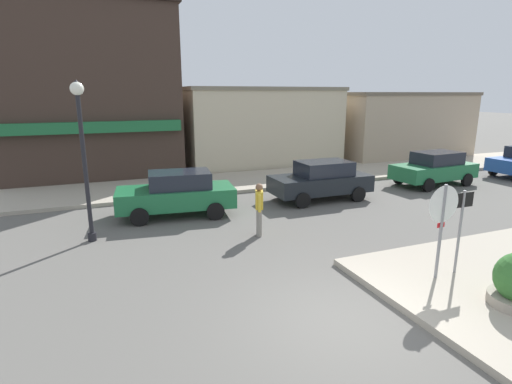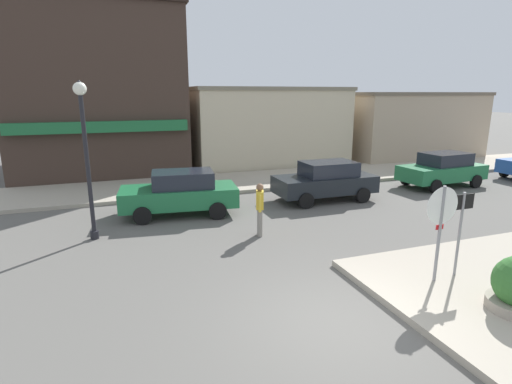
# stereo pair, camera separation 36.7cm
# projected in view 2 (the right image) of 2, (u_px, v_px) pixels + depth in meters

# --- Properties ---
(ground_plane) EXTENTS (160.00, 160.00, 0.00)m
(ground_plane) POSITION_uv_depth(u_px,v_px,m) (339.00, 324.00, 7.43)
(ground_plane) COLOR #5B5954
(kerb_far) EXTENTS (80.00, 4.00, 0.15)m
(kerb_far) POSITION_uv_depth(u_px,v_px,m) (201.00, 185.00, 18.47)
(kerb_far) COLOR #A89E8C
(kerb_far) RESTS_ON ground
(stop_sign) EXTENTS (0.82, 0.07, 2.30)m
(stop_sign) POSITION_uv_depth(u_px,v_px,m) (441.00, 222.00, 8.54)
(stop_sign) COLOR gray
(stop_sign) RESTS_ON ground
(one_way_sign) EXTENTS (0.60, 0.06, 2.10)m
(one_way_sign) POSITION_uv_depth(u_px,v_px,m) (460.00, 226.00, 8.84)
(one_way_sign) COLOR gray
(one_way_sign) RESTS_ON ground
(lamp_post) EXTENTS (0.36, 0.36, 4.54)m
(lamp_post) POSITION_uv_depth(u_px,v_px,m) (85.00, 139.00, 11.11)
(lamp_post) COLOR black
(lamp_post) RESTS_ON ground
(parked_car_nearest) EXTENTS (4.17, 2.23, 1.56)m
(parked_car_nearest) POSITION_uv_depth(u_px,v_px,m) (180.00, 192.00, 13.98)
(parked_car_nearest) COLOR #1E6B3D
(parked_car_nearest) RESTS_ON ground
(parked_car_second) EXTENTS (4.00, 1.89, 1.56)m
(parked_car_second) POSITION_uv_depth(u_px,v_px,m) (326.00, 180.00, 15.91)
(parked_car_second) COLOR black
(parked_car_second) RESTS_ON ground
(parked_car_third) EXTENTS (4.10, 2.08, 1.56)m
(parked_car_third) POSITION_uv_depth(u_px,v_px,m) (443.00, 169.00, 18.28)
(parked_car_third) COLOR #1E6B3D
(parked_car_third) RESTS_ON ground
(pedestrian_crossing_near) EXTENTS (0.33, 0.55, 1.61)m
(pedestrian_crossing_near) POSITION_uv_depth(u_px,v_px,m) (260.00, 208.00, 11.88)
(pedestrian_crossing_near) COLOR gray
(pedestrian_crossing_near) RESTS_ON ground
(building_corner_shop) EXTENTS (8.54, 9.41, 8.49)m
(building_corner_shop) POSITION_uv_depth(u_px,v_px,m) (99.00, 92.00, 21.99)
(building_corner_shop) COLOR #3D2D26
(building_corner_shop) RESTS_ON ground
(building_storefront_left_near) EXTENTS (9.12, 6.35, 4.54)m
(building_storefront_left_near) POSITION_uv_depth(u_px,v_px,m) (262.00, 126.00, 24.41)
(building_storefront_left_near) COLOR beige
(building_storefront_left_near) RESTS_ON ground
(building_storefront_left_mid) EXTENTS (9.16, 5.28, 4.26)m
(building_storefront_left_mid) POSITION_uv_depth(u_px,v_px,m) (406.00, 125.00, 26.68)
(building_storefront_left_mid) COLOR tan
(building_storefront_left_mid) RESTS_ON ground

